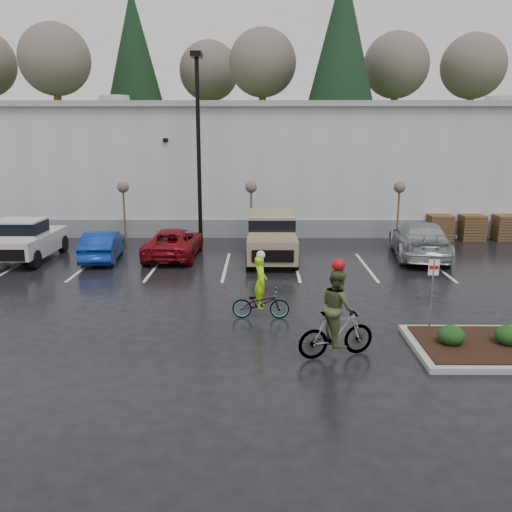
{
  "coord_description": "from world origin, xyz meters",
  "views": [
    {
      "loc": [
        -1.04,
        -14.44,
        5.64
      ],
      "look_at": [
        -1.19,
        4.4,
        1.3
      ],
      "focal_mm": 38.0,
      "sensor_mm": 36.0,
      "label": 1
    }
  ],
  "objects_px": {
    "pallet_stack_b": "(472,227)",
    "pickup_white": "(30,238)",
    "lamppost": "(198,131)",
    "sapling_mid": "(251,190)",
    "sapling_west": "(123,190)",
    "car_red": "(174,243)",
    "cyclist_olive": "(337,322)",
    "cyclist_hivis": "(261,297)",
    "car_blue": "(103,245)",
    "suv_tan": "(271,237)",
    "car_far_silver": "(420,240)",
    "sapling_east": "(399,191)",
    "pallet_stack_a": "(439,227)",
    "fire_lane_sign": "(432,286)",
    "pallet_stack_c": "(506,227)"
  },
  "relations": [
    {
      "from": "pallet_stack_a",
      "to": "car_blue",
      "type": "relative_size",
      "value": 0.33
    },
    {
      "from": "car_red",
      "to": "sapling_mid",
      "type": "bearing_deg",
      "value": -135.89
    },
    {
      "from": "sapling_east",
      "to": "car_far_silver",
      "type": "bearing_deg",
      "value": -85.48
    },
    {
      "from": "sapling_mid",
      "to": "pallet_stack_c",
      "type": "relative_size",
      "value": 2.37
    },
    {
      "from": "lamppost",
      "to": "sapling_east",
      "type": "distance_m",
      "value": 10.48
    },
    {
      "from": "pallet_stack_b",
      "to": "pallet_stack_a",
      "type": "bearing_deg",
      "value": 180.0
    },
    {
      "from": "sapling_mid",
      "to": "car_blue",
      "type": "xyz_separation_m",
      "value": [
        -6.58,
        -3.79,
        -2.06
      ]
    },
    {
      "from": "sapling_mid",
      "to": "pallet_stack_a",
      "type": "relative_size",
      "value": 2.37
    },
    {
      "from": "lamppost",
      "to": "car_blue",
      "type": "xyz_separation_m",
      "value": [
        -4.08,
        -2.79,
        -5.02
      ]
    },
    {
      "from": "sapling_east",
      "to": "car_blue",
      "type": "height_order",
      "value": "sapling_east"
    },
    {
      "from": "sapling_west",
      "to": "car_blue",
      "type": "height_order",
      "value": "sapling_west"
    },
    {
      "from": "car_blue",
      "to": "suv_tan",
      "type": "relative_size",
      "value": 0.79
    },
    {
      "from": "pallet_stack_c",
      "to": "car_far_silver",
      "type": "distance_m",
      "value": 7.1
    },
    {
      "from": "lamppost",
      "to": "cyclist_olive",
      "type": "xyz_separation_m",
      "value": [
        4.91,
        -13.43,
        -4.76
      ]
    },
    {
      "from": "lamppost",
      "to": "fire_lane_sign",
      "type": "relative_size",
      "value": 4.19
    },
    {
      "from": "car_far_silver",
      "to": "cyclist_olive",
      "type": "distance_m",
      "value": 12.46
    },
    {
      "from": "pallet_stack_b",
      "to": "car_blue",
      "type": "relative_size",
      "value": 0.33
    },
    {
      "from": "pallet_stack_a",
      "to": "car_blue",
      "type": "height_order",
      "value": "pallet_stack_a"
    },
    {
      "from": "pallet_stack_b",
      "to": "pallet_stack_c",
      "type": "relative_size",
      "value": 1.0
    },
    {
      "from": "pallet_stack_a",
      "to": "cyclist_olive",
      "type": "height_order",
      "value": "cyclist_olive"
    },
    {
      "from": "lamppost",
      "to": "pallet_stack_a",
      "type": "bearing_deg",
      "value": 9.09
    },
    {
      "from": "car_red",
      "to": "suv_tan",
      "type": "bearing_deg",
      "value": 174.86
    },
    {
      "from": "suv_tan",
      "to": "car_far_silver",
      "type": "distance_m",
      "value": 6.81
    },
    {
      "from": "sapling_east",
      "to": "car_red",
      "type": "xyz_separation_m",
      "value": [
        -10.99,
        -3.18,
        -2.06
      ]
    },
    {
      "from": "pallet_stack_a",
      "to": "fire_lane_sign",
      "type": "xyz_separation_m",
      "value": [
        -4.7,
        -13.8,
        0.73
      ]
    },
    {
      "from": "pallet_stack_b",
      "to": "cyclist_hivis",
      "type": "xyz_separation_m",
      "value": [
        -11.22,
        -12.5,
        -0.01
      ]
    },
    {
      "from": "sapling_west",
      "to": "car_red",
      "type": "xyz_separation_m",
      "value": [
        3.01,
        -3.18,
        -2.06
      ]
    },
    {
      "from": "pallet_stack_a",
      "to": "sapling_mid",
      "type": "bearing_deg",
      "value": -174.29
    },
    {
      "from": "pallet_stack_b",
      "to": "pickup_white",
      "type": "xyz_separation_m",
      "value": [
        -21.6,
        -4.62,
        0.3
      ]
    },
    {
      "from": "sapling_west",
      "to": "sapling_mid",
      "type": "relative_size",
      "value": 1.0
    },
    {
      "from": "car_red",
      "to": "suv_tan",
      "type": "xyz_separation_m",
      "value": [
        4.45,
        -0.54,
        0.36
      ]
    },
    {
      "from": "sapling_east",
      "to": "cyclist_olive",
      "type": "xyz_separation_m",
      "value": [
        -5.09,
        -14.43,
        -1.8
      ]
    },
    {
      "from": "pallet_stack_c",
      "to": "sapling_west",
      "type": "bearing_deg",
      "value": -177.14
    },
    {
      "from": "sapling_west",
      "to": "car_red",
      "type": "distance_m",
      "value": 4.84
    },
    {
      "from": "sapling_east",
      "to": "car_far_silver",
      "type": "xyz_separation_m",
      "value": [
        0.25,
        -3.17,
        -1.9
      ]
    },
    {
      "from": "pallet_stack_c",
      "to": "pickup_white",
      "type": "relative_size",
      "value": 0.26
    },
    {
      "from": "lamppost",
      "to": "suv_tan",
      "type": "relative_size",
      "value": 1.81
    },
    {
      "from": "lamppost",
      "to": "sapling_mid",
      "type": "distance_m",
      "value": 4.0
    },
    {
      "from": "sapling_east",
      "to": "cyclist_hivis",
      "type": "distance_m",
      "value": 13.63
    },
    {
      "from": "pallet_stack_c",
      "to": "car_red",
      "type": "xyz_separation_m",
      "value": [
        -16.99,
        -4.18,
        -0.01
      ]
    },
    {
      "from": "fire_lane_sign",
      "to": "car_blue",
      "type": "height_order",
      "value": "fire_lane_sign"
    },
    {
      "from": "cyclist_olive",
      "to": "sapling_west",
      "type": "bearing_deg",
      "value": 14.36
    },
    {
      "from": "suv_tan",
      "to": "car_far_silver",
      "type": "bearing_deg",
      "value": 4.6
    },
    {
      "from": "car_blue",
      "to": "car_red",
      "type": "relative_size",
      "value": 0.84
    },
    {
      "from": "lamppost",
      "to": "sapling_west",
      "type": "xyz_separation_m",
      "value": [
        -4.0,
        1.0,
        -2.96
      ]
    },
    {
      "from": "car_red",
      "to": "cyclist_olive",
      "type": "relative_size",
      "value": 1.87
    },
    {
      "from": "cyclist_hivis",
      "to": "pickup_white",
      "type": "bearing_deg",
      "value": 54.18
    },
    {
      "from": "car_red",
      "to": "cyclist_hivis",
      "type": "height_order",
      "value": "cyclist_hivis"
    },
    {
      "from": "fire_lane_sign",
      "to": "pallet_stack_a",
      "type": "bearing_deg",
      "value": 71.19
    },
    {
      "from": "car_red",
      "to": "cyclist_hivis",
      "type": "bearing_deg",
      "value": 117.27
    }
  ]
}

